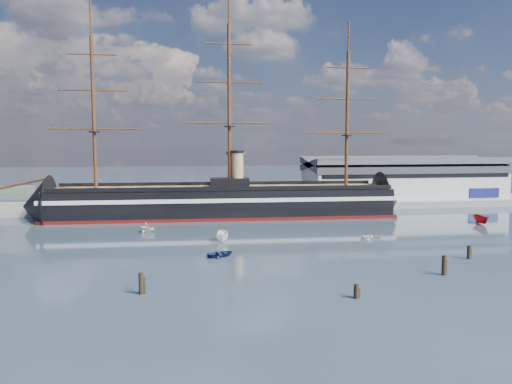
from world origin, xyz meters
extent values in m
plane|color=#1F323E|center=(0.00, 40.00, 0.00)|extent=(600.00, 600.00, 0.00)
cube|color=slate|center=(10.00, 76.00, 0.00)|extent=(180.00, 18.00, 2.00)
cube|color=#B7BABC|center=(58.00, 80.00, 7.00)|extent=(62.00, 20.00, 10.00)
cube|color=#3F4247|center=(58.00, 80.00, 12.60)|extent=(63.00, 21.00, 2.00)
cube|color=silver|center=(3.00, 73.00, 9.00)|extent=(4.00, 4.00, 14.00)
cube|color=#3F4247|center=(3.00, 73.00, 16.50)|extent=(5.00, 5.00, 1.00)
cube|color=black|center=(-2.10, 60.00, 4.00)|extent=(88.49, 18.99, 7.00)
cube|color=silver|center=(-2.10, 60.00, 5.20)|extent=(90.50, 19.30, 1.00)
cube|color=#4D0D0B|center=(-2.10, 60.00, 0.35)|extent=(90.50, 19.26, 0.90)
cone|color=black|center=(-48.60, 60.00, 3.70)|extent=(14.53, 16.15, 15.68)
cone|color=black|center=(44.40, 60.00, 3.70)|extent=(11.53, 16.05, 15.68)
cube|color=brown|center=(-2.10, 60.00, 7.60)|extent=(88.45, 17.71, 0.40)
cube|color=black|center=(-0.10, 60.00, 9.00)|extent=(10.20, 6.34, 2.50)
cylinder|color=#A28459|center=(1.90, 60.00, 12.50)|extent=(3.20, 3.20, 9.00)
cylinder|color=#381E0F|center=(-54.10, 60.00, 9.00)|extent=(17.77, 1.30, 4.43)
cylinder|color=#381E0F|center=(-34.10, 60.00, 26.80)|extent=(0.90, 0.90, 38.00)
cylinder|color=#381E0F|center=(-0.10, 60.00, 28.80)|extent=(0.90, 0.90, 42.00)
cylinder|color=#381E0F|center=(31.90, 60.00, 25.80)|extent=(0.90, 0.90, 36.00)
imported|color=white|center=(-5.06, 25.95, 0.00)|extent=(7.20, 3.46, 2.77)
imported|color=navy|center=(-6.45, 14.23, 0.00)|extent=(2.41, 3.29, 1.43)
imported|color=white|center=(-20.46, 39.72, 0.00)|extent=(6.37, 6.96, 2.43)
imported|color=white|center=(25.50, 25.02, 0.00)|extent=(1.20, 2.68, 1.22)
imported|color=maroon|center=(58.76, 38.73, 0.00)|extent=(6.96, 3.06, 2.71)
cylinder|color=black|center=(-18.55, -5.54, 0.00)|extent=(0.64, 0.64, 3.52)
cylinder|color=black|center=(8.50, -11.65, 0.00)|extent=(0.64, 0.64, 2.57)
cylinder|color=black|center=(25.28, -3.11, 0.00)|extent=(0.64, 0.64, 3.73)
cylinder|color=black|center=(34.94, 5.86, 0.00)|extent=(0.64, 0.64, 3.01)
camera|label=1|loc=(-13.63, -70.43, 19.78)|focal=35.00mm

